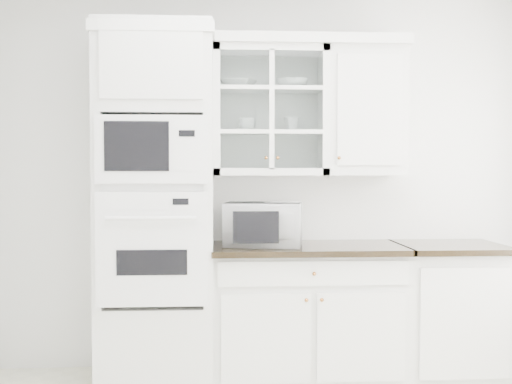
{
  "coord_description": "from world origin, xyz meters",
  "views": [
    {
      "loc": [
        -0.34,
        -2.94,
        1.44
      ],
      "look_at": [
        -0.1,
        1.05,
        1.3
      ],
      "focal_mm": 45.0,
      "sensor_mm": 36.0,
      "label": 1
    }
  ],
  "objects": [
    {
      "name": "bowl_b",
      "position": [
        0.19,
        1.58,
        2.04
      ],
      "size": [
        0.26,
        0.26,
        0.07
      ],
      "primitive_type": "imported",
      "rotation": [
        0.0,
        0.0,
        0.23
      ],
      "color": "white",
      "rests_on": "upper_cabinet_glass"
    },
    {
      "name": "oven_column",
      "position": [
        -0.75,
        1.42,
        1.2
      ],
      "size": [
        0.76,
        0.68,
        2.4
      ],
      "color": "silver",
      "rests_on": "ground"
    },
    {
      "name": "bowl_a",
      "position": [
        -0.19,
        1.59,
        2.04
      ],
      "size": [
        0.31,
        0.31,
        0.06
      ],
      "primitive_type": "imported",
      "rotation": [
        0.0,
        0.0,
        -0.33
      ],
      "color": "white",
      "rests_on": "upper_cabinet_glass"
    },
    {
      "name": "extra_base_cabinet",
      "position": [
        1.28,
        1.45,
        0.46
      ],
      "size": [
        0.72,
        0.67,
        0.92
      ],
      "color": "silver",
      "rests_on": "ground"
    },
    {
      "name": "crown_molding",
      "position": [
        -0.07,
        1.56,
        2.33
      ],
      "size": [
        2.14,
        0.38,
        0.07
      ],
      "primitive_type": "cube",
      "color": "white",
      "rests_on": "room_shell"
    },
    {
      "name": "cup_a",
      "position": [
        -0.13,
        1.59,
        1.76
      ],
      "size": [
        0.14,
        0.14,
        0.09
      ],
      "primitive_type": "imported",
      "rotation": [
        0.0,
        0.0,
        -0.27
      ],
      "color": "white",
      "rests_on": "upper_cabinet_glass"
    },
    {
      "name": "upper_cabinet_solid",
      "position": [
        0.71,
        1.58,
        1.85
      ],
      "size": [
        0.55,
        0.33,
        0.9
      ],
      "primitive_type": "cube",
      "color": "silver",
      "rests_on": "room_shell"
    },
    {
      "name": "base_cabinet_run",
      "position": [
        0.28,
        1.45,
        0.46
      ],
      "size": [
        1.32,
        0.67,
        0.92
      ],
      "color": "silver",
      "rests_on": "ground"
    },
    {
      "name": "countertop_microwave",
      "position": [
        -0.02,
        1.42,
        1.07
      ],
      "size": [
        0.58,
        0.51,
        0.3
      ],
      "primitive_type": "imported",
      "rotation": [
        0.0,
        0.0,
        2.96
      ],
      "color": "white",
      "rests_on": "base_cabinet_run"
    },
    {
      "name": "room_shell",
      "position": [
        0.0,
        0.43,
        1.78
      ],
      "size": [
        4.0,
        3.5,
        2.7
      ],
      "color": "white",
      "rests_on": "ground"
    },
    {
      "name": "upper_cabinet_glass",
      "position": [
        0.03,
        1.58,
        1.85
      ],
      "size": [
        0.8,
        0.33,
        0.9
      ],
      "color": "silver",
      "rests_on": "room_shell"
    },
    {
      "name": "cup_b",
      "position": [
        0.18,
        1.59,
        1.76
      ],
      "size": [
        0.13,
        0.13,
        0.1
      ],
      "primitive_type": "imported",
      "rotation": [
        0.0,
        0.0,
        0.2
      ],
      "color": "white",
      "rests_on": "upper_cabinet_glass"
    }
  ]
}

